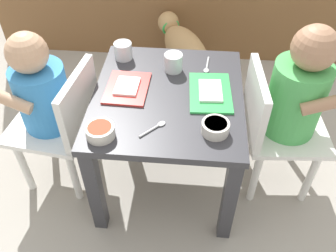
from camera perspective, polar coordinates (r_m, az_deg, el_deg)
The scene contains 13 objects.
ground_plane at distance 1.51m, azimuth 0.00°, elevation -7.49°, with size 7.00×7.00×0.00m, color #9E998E.
dining_table at distance 1.26m, azimuth 0.00°, elevation 2.31°, with size 0.50×0.56×0.42m.
seated_child_left at distance 1.29m, azimuth -18.59°, elevation 4.26°, with size 0.31×0.31×0.64m.
seated_child_right at distance 1.26m, azimuth 19.07°, elevation 4.27°, with size 0.30×0.30×0.68m.
dog at distance 1.84m, azimuth 2.48°, elevation 12.15°, with size 0.32×0.45×0.31m.
food_tray_left at distance 1.24m, azimuth -6.44°, elevation 6.04°, with size 0.14×0.18×0.02m.
food_tray_right at distance 1.22m, azimuth 6.67°, elevation 5.32°, with size 0.15×0.22×0.02m.
water_cup_left at distance 1.30m, azimuth 0.84°, elevation 9.81°, with size 0.07×0.07×0.06m.
water_cup_right at distance 1.38m, azimuth -7.05°, elevation 11.54°, with size 0.07×0.07×0.06m.
veggie_bowl_near at distance 1.07m, azimuth 7.45°, elevation -0.18°, with size 0.08×0.08×0.04m.
cereal_bowl_right_side at distance 1.07m, azimuth -10.62°, elevation -0.78°, with size 0.09×0.09×0.04m.
spoon_by_left_tray at distance 1.34m, azimuth 6.14°, elevation 9.29°, with size 0.02×0.10×0.01m.
spoon_by_right_tray at distance 1.09m, azimuth -2.04°, elevation -0.23°, with size 0.08×0.08×0.01m.
Camera 1 is at (0.08, -0.94, 1.18)m, focal length 38.78 mm.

